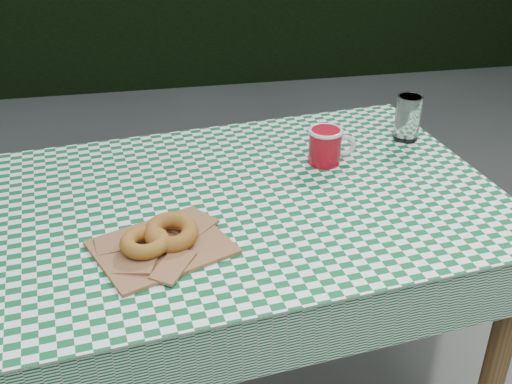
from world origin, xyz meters
The scene contains 7 objects.
table centered at (0.15, 0.08, 0.38)m, with size 1.22×0.81×0.75m, color brown.
tablecloth centered at (0.15, 0.08, 0.75)m, with size 1.24×0.83×0.01m, color #0D542A.
paper_bag centered at (-0.04, -0.10, 0.76)m, with size 0.26×0.21×0.01m, color #9A6B43.
bagel_front centered at (-0.08, -0.11, 0.79)m, with size 0.10×0.10×0.03m, color #A46422.
bagel_back centered at (-0.02, -0.09, 0.79)m, with size 0.11×0.11×0.04m, color brown.
coffee_mug centered at (0.40, 0.22, 0.80)m, with size 0.17×0.17×0.09m, color maroon, non-canonical shape.
drinking_glass centered at (0.66, 0.32, 0.82)m, with size 0.07×0.07×0.13m, color white.
Camera 1 is at (-0.05, -1.20, 1.52)m, focal length 44.45 mm.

